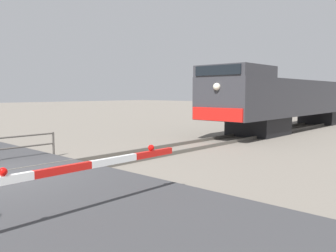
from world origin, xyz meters
The scene contains 3 objects.
rail_track_right centered at (0.72, 0.00, 0.07)m, with size 0.08×80.00×0.15m, color #59544C.
locomotive centered at (0.00, 19.59, 2.01)m, with size 3.07×19.14×3.83m.
guard_railing centered at (-2.38, 1.96, 0.61)m, with size 0.08×2.25×0.95m.
Camera 1 is at (9.70, -3.62, 2.43)m, focal length 37.08 mm.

